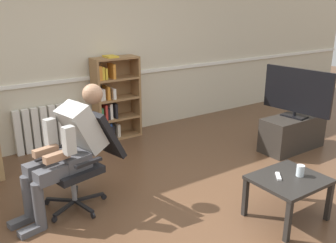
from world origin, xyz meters
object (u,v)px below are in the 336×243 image
(tv_screen, at_px, (297,92))
(spare_remote, at_px, (278,176))
(office_chair, at_px, (85,154))
(coffee_table, at_px, (289,184))
(radiator, at_px, (49,128))
(bookshelf, at_px, (113,100))
(tv_stand, at_px, (292,133))
(drinking_glass, at_px, (300,171))
(person_seated, at_px, (68,147))

(tv_screen, relative_size, spare_remote, 6.45)
(office_chair, height_order, coffee_table, office_chair)
(radiator, xyz_separation_m, coffee_table, (1.32, -2.98, 0.05))
(radiator, relative_size, tv_screen, 0.93)
(bookshelf, xyz_separation_m, tv_stand, (1.84, -1.80, -0.35))
(coffee_table, bearing_deg, tv_screen, 36.27)
(bookshelf, xyz_separation_m, radiator, (-0.94, 0.10, -0.28))
(radiator, height_order, tv_stand, radiator)
(office_chair, distance_m, tv_stand, 2.92)
(office_chair, xyz_separation_m, tv_stand, (2.89, -0.27, -0.28))
(drinking_glass, relative_size, spare_remote, 0.71)
(office_chair, height_order, tv_screen, tv_screen)
(radiator, bearing_deg, drinking_glass, -64.57)
(office_chair, distance_m, coffee_table, 1.96)
(radiator, xyz_separation_m, office_chair, (-0.11, -1.63, 0.21))
(radiator, height_order, office_chair, office_chair)
(office_chair, xyz_separation_m, coffee_table, (1.43, -1.34, -0.16))
(person_seated, bearing_deg, tv_screen, 73.16)
(bookshelf, bearing_deg, tv_screen, -44.38)
(office_chair, bearing_deg, spare_remote, 34.02)
(radiator, bearing_deg, person_seated, -99.85)
(radiator, distance_m, person_seated, 1.73)
(coffee_table, height_order, spare_remote, spare_remote)
(spare_remote, bearing_deg, bookshelf, 138.32)
(tv_stand, distance_m, drinking_glass, 1.76)
(office_chair, xyz_separation_m, person_seated, (-0.18, -0.04, 0.13))
(bookshelf, relative_size, tv_stand, 1.30)
(tv_screen, xyz_separation_m, coffee_table, (-1.47, -1.08, -0.46))
(person_seated, bearing_deg, tv_stand, 73.15)
(bookshelf, xyz_separation_m, drinking_glass, (0.49, -2.91, -0.12))
(person_seated, distance_m, tv_stand, 3.11)
(bookshelf, height_order, office_chair, bookshelf)
(bookshelf, relative_size, office_chair, 1.29)
(bookshelf, xyz_separation_m, tv_screen, (1.84, -1.80, 0.23))
(office_chair, bearing_deg, drinking_glass, 35.68)
(tv_stand, bearing_deg, bookshelf, 135.59)
(tv_screen, xyz_separation_m, spare_remote, (-1.54, -1.01, -0.39))
(radiator, bearing_deg, bookshelf, -5.96)
(tv_screen, relative_size, coffee_table, 1.50)
(radiator, xyz_separation_m, spare_remote, (1.24, -2.91, 0.12))
(coffee_table, distance_m, spare_remote, 0.12)
(tv_stand, xyz_separation_m, drinking_glass, (-1.35, -1.10, 0.23))
(bookshelf, distance_m, tv_stand, 2.60)
(office_chair, bearing_deg, tv_stand, 72.10)
(tv_stand, bearing_deg, coffee_table, -143.71)
(bookshelf, relative_size, coffee_table, 1.91)
(office_chair, distance_m, person_seated, 0.22)
(radiator, distance_m, tv_stand, 3.37)
(office_chair, distance_m, spare_remote, 1.86)
(drinking_glass, height_order, spare_remote, drinking_glass)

